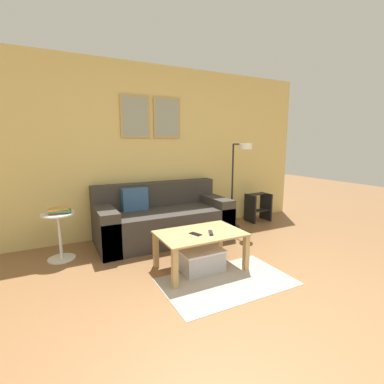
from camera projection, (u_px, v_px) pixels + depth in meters
ground_plane at (328, 373)px, 1.72m from camera, size 16.00×16.00×0.00m
wall_back at (152, 151)px, 4.30m from camera, size 5.60×0.09×2.55m
area_rug at (227, 281)px, 2.85m from camera, size 1.33×0.81×0.01m
couch at (163, 220)px, 4.07m from camera, size 1.91×0.86×0.81m
coffee_table at (200, 239)px, 3.10m from camera, size 0.94×0.61×0.42m
storage_bin at (199, 258)px, 3.14m from camera, size 0.48×0.45×0.24m
floor_lamp at (239, 175)px, 4.41m from camera, size 0.28×0.55×1.40m
side_table at (60, 232)px, 3.34m from camera, size 0.38×0.38×0.58m
book_stack at (59, 211)px, 3.30m from camera, size 0.25×0.17×0.06m
remote_control at (211, 233)px, 3.04m from camera, size 0.10×0.15×0.02m
cell_phone at (196, 234)px, 3.02m from camera, size 0.11×0.15×0.01m
step_stool at (258, 207)px, 5.02m from camera, size 0.40×0.30×0.50m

